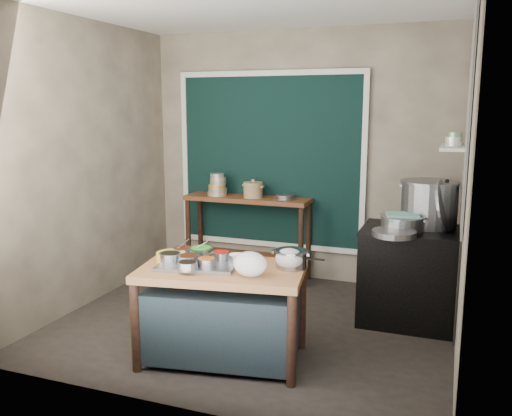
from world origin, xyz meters
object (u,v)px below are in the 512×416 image
(prep_table, at_px, (222,314))
(utensil_cup, at_px, (217,192))
(steamer, at_px, (402,223))
(stock_pot, at_px, (429,204))
(stove_block, at_px, (412,277))
(condiment_tray, at_px, (198,264))
(back_counter, at_px, (248,237))
(saucepan, at_px, (291,259))
(ceramic_crock, at_px, (253,191))
(yellow_basin, at_px, (171,258))

(prep_table, bearing_deg, utensil_cup, 105.93)
(prep_table, distance_m, steamer, 1.81)
(utensil_cup, bearing_deg, steamer, -20.18)
(stock_pot, bearing_deg, stove_block, -122.98)
(condiment_tray, bearing_deg, prep_table, 5.68)
(condiment_tray, relative_size, utensil_cup, 4.54)
(condiment_tray, height_order, utensil_cup, utensil_cup)
(back_counter, bearing_deg, condiment_tray, -79.28)
(saucepan, height_order, ceramic_crock, ceramic_crock)
(yellow_basin, height_order, utensil_cup, utensil_cup)
(condiment_tray, height_order, ceramic_crock, ceramic_crock)
(condiment_tray, bearing_deg, yellow_basin, -177.86)
(stove_block, bearing_deg, condiment_tray, -138.89)
(ceramic_crock, bearing_deg, prep_table, -75.93)
(back_counter, relative_size, yellow_basin, 6.35)
(stove_block, distance_m, yellow_basin, 2.22)
(saucepan, relative_size, utensil_cup, 1.94)
(prep_table, relative_size, ceramic_crock, 5.38)
(yellow_basin, bearing_deg, condiment_tray, 2.14)
(stove_block, distance_m, steamer, 0.54)
(condiment_tray, distance_m, yellow_basin, 0.24)
(back_counter, height_order, stock_pot, stock_pot)
(saucepan, xyz_separation_m, utensil_cup, (-1.44, 1.82, 0.17))
(ceramic_crock, bearing_deg, stock_pot, -15.53)
(utensil_cup, xyz_separation_m, stock_pot, (2.37, -0.54, 0.10))
(prep_table, relative_size, stove_block, 1.39)
(stove_block, relative_size, yellow_basin, 3.94)
(back_counter, distance_m, saucepan, 2.17)
(back_counter, relative_size, stock_pot, 2.69)
(stove_block, bearing_deg, saucepan, -126.29)
(prep_table, xyz_separation_m, utensil_cup, (-0.95, 2.01, 0.61))
(condiment_tray, xyz_separation_m, utensil_cup, (-0.75, 2.02, 0.23))
(prep_table, xyz_separation_m, condiment_tray, (-0.19, -0.02, 0.39))
(prep_table, xyz_separation_m, saucepan, (0.50, 0.18, 0.44))
(prep_table, xyz_separation_m, ceramic_crock, (-0.50, 2.00, 0.65))
(utensil_cup, xyz_separation_m, steamer, (2.16, -0.79, -0.04))
(utensil_cup, bearing_deg, back_counter, 3.81)
(back_counter, distance_m, stove_block, 2.04)
(stock_pot, bearing_deg, ceramic_crock, 164.47)
(yellow_basin, height_order, saucepan, saucepan)
(yellow_basin, bearing_deg, back_counter, 94.28)
(ceramic_crock, bearing_deg, steamer, -24.61)
(saucepan, bearing_deg, back_counter, 118.02)
(prep_table, bearing_deg, steamer, 35.63)
(stock_pot, bearing_deg, condiment_tray, -137.51)
(prep_table, height_order, saucepan, saucepan)
(back_counter, height_order, steamer, steamer)
(stove_block, height_order, stock_pot, stock_pot)
(condiment_tray, bearing_deg, back_counter, 100.72)
(yellow_basin, xyz_separation_m, utensil_cup, (-0.52, 2.03, 0.20))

